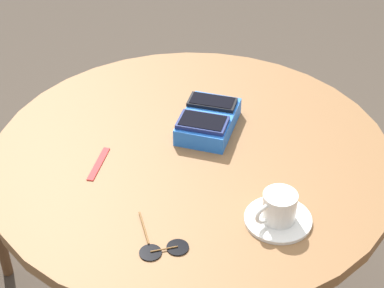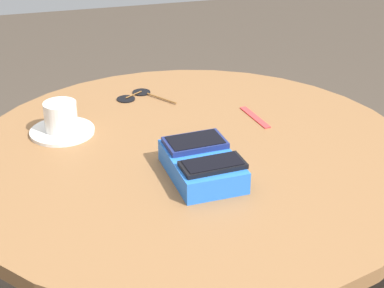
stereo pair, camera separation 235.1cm
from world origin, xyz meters
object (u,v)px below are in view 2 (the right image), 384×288
Objects in this scene: phone_box at (202,166)px; round_table at (192,198)px; phone_navy at (195,142)px; lanyard_strap at (255,117)px; sunglasses at (137,96)px; saucer at (62,131)px; coffee_cup at (61,116)px; phone_black at (211,165)px.

round_table is at bearing -3.72° from phone_box.
phone_navy is 1.01× the size of lanyard_strap.
sunglasses is (0.43, 0.05, -0.02)m from phone_box.
lanyard_strap is 0.32m from sunglasses.
phone_box is 1.57× the size of phone_navy.
saucer is at bearing 57.08° from round_table.
phone_black is at bearing -141.53° from coffee_cup.
phone_box is 0.06m from phone_navy.
sunglasses is (0.20, 0.25, 0.00)m from lanyard_strap.
coffee_cup is (0.27, 0.25, 0.02)m from phone_box.
phone_box is 1.36× the size of saucer.
coffee_cup is 0.66× the size of sunglasses.
coffee_cup is at bearing 56.67° from round_table.
coffee_cup is 0.26m from sunglasses.
phone_box is at bearing -137.12° from coffee_cup.
phone_box is 1.58× the size of lanyard_strap.
coffee_cup is (0.32, 0.25, -0.01)m from phone_black.
sunglasses is at bearing 6.24° from phone_black.
phone_navy is 0.34m from saucer.
phone_navy is (-0.05, 0.01, 0.17)m from round_table.
coffee_cup is at bearing 42.88° from phone_box.
sunglasses reaches higher than round_table.
phone_box is at bearing 2.71° from phone_black.
phone_box is at bearing 176.28° from round_table.
phone_black is 0.41m from saucer.
sunglasses is at bearing 6.63° from phone_box.
coffee_cup is at bearing 48.25° from phone_navy.
lanyard_strap is (0.23, -0.20, -0.02)m from phone_box.
phone_navy is 0.39m from sunglasses.
phone_black is at bearing 144.95° from lanyard_strap.
phone_black is 1.01× the size of lanyard_strap.
coffee_cup is (0.22, 0.25, -0.01)m from phone_navy.
phone_navy is at bearing -131.37° from saucer.
lanyard_strap is at bearing -56.08° from round_table.
sunglasses is at bearing 50.87° from lanyard_strap.
phone_box is at bearing -173.37° from sunglasses.
sunglasses reaches higher than lanyard_strap.
phone_black is 0.41m from coffee_cup.
sunglasses is at bearing -51.57° from coffee_cup.
round_table is at bearing -170.25° from sunglasses.
round_table is 0.33m from saucer.
phone_black is 1.38× the size of coffee_cup.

